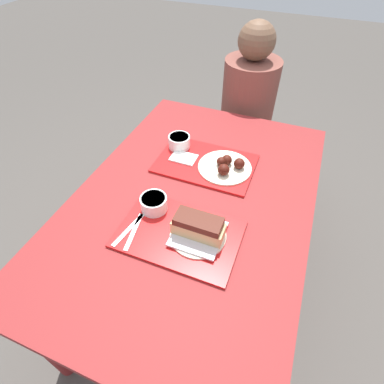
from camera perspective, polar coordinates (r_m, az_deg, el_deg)
ground_plane at (r=1.86m, az=0.15°, el=-17.63°), size 12.00×12.00×0.00m
picnic_table at (r=1.31m, az=0.20°, el=-4.08°), size 0.95×1.41×0.77m
picnic_bench_far at (r=2.16m, az=9.26°, el=8.39°), size 0.90×0.28×0.45m
tray_near at (r=1.10m, az=-2.48°, el=-7.98°), size 0.44×0.29×0.01m
tray_far at (r=1.38m, az=2.58°, el=5.45°), size 0.44×0.29×0.01m
bowl_coleslaw_near at (r=1.16m, az=-7.29°, el=-2.04°), size 0.10×0.10×0.06m
brisket_sandwich_plate at (r=1.06m, az=1.20°, el=-7.08°), size 0.20×0.20×0.10m
plastic_fork_near at (r=1.13m, az=-11.99°, el=-7.04°), size 0.04×0.17×0.00m
plastic_knife_near at (r=1.12m, az=-11.02°, el=-7.39°), size 0.04×0.17×0.00m
condiment_packet at (r=1.13m, az=-0.69°, el=-5.40°), size 0.04×0.03×0.01m
bowl_coleslaw_far at (r=1.46m, az=-2.44°, el=9.69°), size 0.10×0.10×0.06m
wings_plate_far at (r=1.34m, az=6.57°, el=4.97°), size 0.24×0.24×0.06m
napkin_far at (r=1.40m, az=-1.59°, el=6.52°), size 0.12×0.08×0.01m
person_seated_across at (r=1.96m, az=10.76°, el=17.44°), size 0.33×0.33×0.74m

